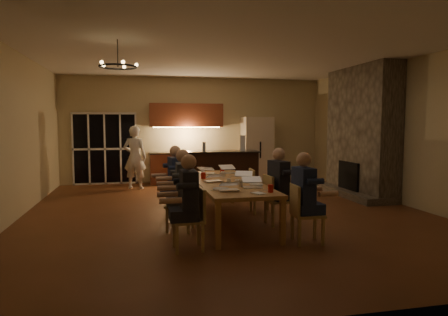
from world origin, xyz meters
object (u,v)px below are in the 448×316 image
Objects in this scene: chair_right_mid at (279,200)px; person_left_mid at (183,191)px; chandelier at (118,67)px; laptop_d at (243,175)px; bar_island at (222,171)px; can_cola at (203,169)px; can_right at (244,175)px; laptop_f at (229,168)px; standing_person at (135,157)px; bar_bottle at (204,147)px; laptop_a at (228,183)px; mug_mid at (223,174)px; can_silver at (241,183)px; person_left_far at (175,181)px; bar_blender at (243,143)px; refrigerator at (257,149)px; person_right_mid at (278,187)px; chair_right_far at (261,191)px; person_left_near at (189,203)px; chair_left_mid at (180,205)px; redcup_far at (222,169)px; redcup_near at (271,188)px; plate_near at (257,185)px; laptop_c at (213,175)px; laptop_e at (207,168)px; mug_back at (203,173)px; laptop_b at (253,181)px; plate_left at (221,189)px; mug_front at (229,182)px; chair_left_near at (188,219)px; plate_far at (241,174)px.

person_left_mid is (-1.72, -0.09, 0.24)m from chair_right_mid.
chandelier is 2.89m from laptop_d.
bar_island is 1.91m from can_cola.
laptop_f is at bearing 98.48° from can_right.
standing_person is at bearing 87.00° from chandelier.
chandelier is 2.64× the size of bar_bottle.
laptop_a is 4.22m from bar_bottle.
mug_mid is 0.83× the size of can_silver.
can_cola is 1.00× the size of can_right.
laptop_d is at bearing 51.28° from person_left_far.
chair_right_mid is 3.69m from bar_blender.
refrigerator is 1.45× the size of person_right_mid.
bar_island is 2.17× the size of chair_right_far.
can_cola is (0.70, 3.03, 0.12)m from person_left_near.
chair_left_mid is 2.17× the size of bar_blender.
person_left_far is at bearing -69.77° from laptop_a.
person_left_mid is 11.50× the size of redcup_far.
laptop_a is at bearing 152.60° from redcup_near.
bar_blender reaches higher than bar_island.
bar_island is 8.03× the size of bar_bottle.
person_left_far is 1.78m from plate_near.
laptop_c is at bearing -166.34° from laptop_d.
refrigerator reaches higher than laptop_e.
person_left_mid is 2.17m from redcup_far.
can_right is at bearing 91.59° from laptop_d.
person_left_mid reaches higher than laptop_c.
laptop_e is (0.75, 1.59, 0.42)m from chair_left_mid.
laptop_b is at bearing -72.12° from mug_back.
chandelier is at bearing -89.80° from chair_left_mid.
can_silver is 0.51× the size of plate_near.
can_silver is (-0.76, -1.23, 0.37)m from chair_right_far.
person_left_far is 4.31× the size of laptop_f.
chair_right_mid is at bearing -6.47° from chandelier.
bar_island reaches higher than plate_left.
laptop_d is 1.26m from laptop_e.
chair_right_mid is at bearing 94.65° from person_left_mid.
can_silver is at bearing -90.30° from bar_bottle.
refrigerator is at bearing 67.98° from mug_front.
laptop_e is (0.75, 2.65, 0.42)m from chair_left_near.
bar_island is 3.65m from mug_front.
person_left_near is 5.18m from bar_blender.
standing_person reaches higher than person_left_near.
can_right is at bearing -117.19° from laptop_a.
person_left_near is at bearing 51.76° from laptop_c.
person_left_mid is at bearing 89.92° from chair_right_mid.
plate_far is (0.78, 1.68, 0.00)m from plate_left.
chair_left_mid is 1.12m from person_left_near.
can_right is at bearing 142.18° from chair_left_near.
person_right_mid is 2.05m from person_left_far.
person_left_mid is 0.68m from plate_left.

